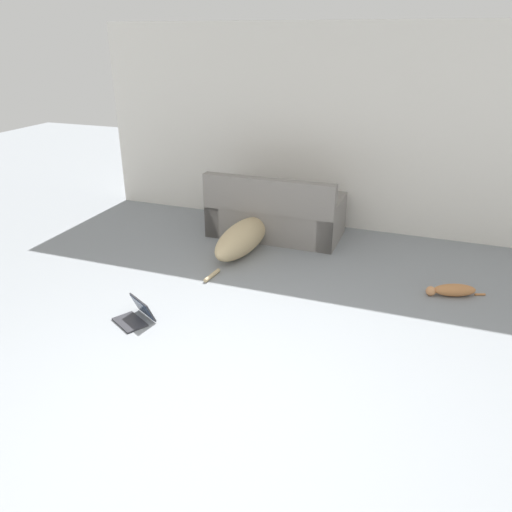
{
  "coord_description": "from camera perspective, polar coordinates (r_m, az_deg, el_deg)",
  "views": [
    {
      "loc": [
        1.26,
        -2.25,
        2.45
      ],
      "look_at": [
        -0.26,
        1.85,
        0.5
      ],
      "focal_mm": 35.0,
      "sensor_mm": 36.0,
      "label": 1
    }
  ],
  "objects": [
    {
      "name": "dog",
      "position": [
        6.05,
        -1.39,
        2.14
      ],
      "size": [
        0.47,
        1.66,
        0.39
      ],
      "rotation": [
        0.0,
        0.0,
        1.48
      ],
      "color": "tan",
      "rests_on": "ground_plane"
    },
    {
      "name": "ground_plane",
      "position": [
        3.55,
        -6.87,
        -19.67
      ],
      "size": [
        20.0,
        20.0,
        0.0
      ],
      "primitive_type": "plane",
      "color": "gray"
    },
    {
      "name": "wall_back",
      "position": [
        6.74,
        9.57,
        13.95
      ],
      "size": [
        6.77,
        0.06,
        2.6
      ],
      "color": "silver",
      "rests_on": "ground_plane"
    },
    {
      "name": "laptop_open",
      "position": [
        4.8,
        -13.41,
        -6.4
      ],
      "size": [
        0.43,
        0.42,
        0.21
      ],
      "rotation": [
        0.0,
        0.0,
        -0.51
      ],
      "color": "#2D2D33",
      "rests_on": "ground_plane"
    },
    {
      "name": "cat",
      "position": [
        5.47,
        21.52,
        -3.65
      ],
      "size": [
        0.6,
        0.3,
        0.12
      ],
      "rotation": [
        0.0,
        0.0,
        3.49
      ],
      "color": "#BC7A47",
      "rests_on": "ground_plane"
    },
    {
      "name": "couch",
      "position": [
        6.54,
        2.22,
        4.62
      ],
      "size": [
        1.69,
        0.85,
        0.85
      ],
      "rotation": [
        0.0,
        0.0,
        3.14
      ],
      "color": "gray",
      "rests_on": "ground_plane"
    }
  ]
}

